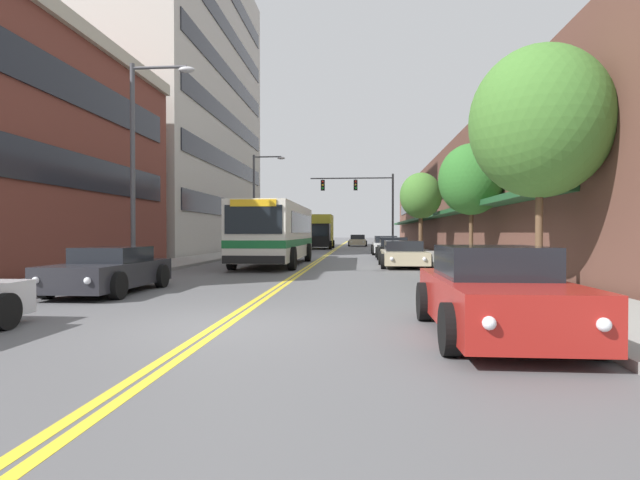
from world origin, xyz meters
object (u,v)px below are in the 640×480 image
car_charcoal_parked_left_far (110,271)px  car_black_parked_right_mid (393,249)px  car_champagne_moving_lead (358,241)px  box_truck (320,232)px  street_tree_right_mid (471,179)px  car_navy_parked_left_near (270,246)px  traffic_signal_mast (364,196)px  street_tree_right_near (540,122)px  street_tree_right_far (421,196)px  car_red_parked_right_foreground (494,294)px  street_lamp_left_near (142,150)px  street_lamp_left_far (259,195)px  city_bus (276,231)px  car_white_parked_right_end (386,246)px  car_beige_parked_right_far (403,255)px

car_charcoal_parked_left_far → car_black_parked_right_mid: (8.69, 18.11, 0.03)m
car_champagne_moving_lead → box_truck: size_ratio=0.71×
street_tree_right_mid → car_black_parked_right_mid: bearing=110.7°
car_navy_parked_left_near → traffic_signal_mast: 10.94m
street_tree_right_near → street_tree_right_far: street_tree_right_near is taller
car_red_parked_right_foreground → traffic_signal_mast: (-1.69, 35.66, 4.17)m
street_lamp_left_near → car_champagne_moving_lead: bearing=80.8°
street_tree_right_mid → car_charcoal_parked_left_far: bearing=-138.7°
street_lamp_left_far → box_truck: bearing=77.3°
street_lamp_left_near → street_tree_right_near: bearing=-11.7°
car_charcoal_parked_left_far → box_truck: (2.63, 37.54, 1.13)m
city_bus → box_truck: bearing=89.6°
car_charcoal_parked_left_far → car_white_parked_right_end: 25.70m
car_red_parked_right_foreground → street_tree_right_far: street_tree_right_far is taller
car_beige_parked_right_far → street_lamp_left_near: size_ratio=0.66×
street_tree_right_near → car_beige_parked_right_far: bearing=106.0°
car_navy_parked_left_near → box_truck: size_ratio=0.63×
car_red_parked_right_foreground → car_black_parked_right_mid: size_ratio=0.95×
box_truck → street_tree_right_far: (8.04, -16.73, 2.34)m
box_truck → car_navy_parked_left_near: bearing=-100.6°
traffic_signal_mast → street_lamp_left_far: bearing=-134.2°
car_beige_parked_right_far → street_lamp_left_far: bearing=127.7°
car_navy_parked_left_near → box_truck: box_truck is taller
car_navy_parked_left_near → car_white_parked_right_end: (8.54, 0.74, 0.02)m
street_tree_right_near → street_tree_right_mid: 9.25m
car_beige_parked_right_far → street_lamp_left_far: (-9.34, 12.10, 3.78)m
car_navy_parked_left_near → street_tree_right_far: bearing=-14.2°
car_white_parked_right_end → street_lamp_left_far: 10.03m
car_beige_parked_right_far → box_truck: box_truck is taller
car_beige_parked_right_far → car_champagne_moving_lead: 36.47m
city_bus → traffic_signal_mast: (4.57, 18.78, 3.14)m
traffic_signal_mast → street_tree_right_far: (3.65, -9.95, -0.77)m
car_charcoal_parked_left_far → car_beige_parked_right_far: size_ratio=0.91×
car_red_parked_right_foreground → box_truck: (-6.09, 42.44, 1.06)m
car_charcoal_parked_left_far → street_tree_right_near: bearing=5.1°
car_black_parked_right_mid → car_navy_parked_left_near: bearing=148.2°
car_champagne_moving_lead → car_red_parked_right_foreground: bearing=-87.4°
car_red_parked_right_foreground → car_beige_parked_right_far: (-0.05, 15.65, -0.07)m
city_bus → car_charcoal_parked_left_far: (-2.45, -11.98, -1.10)m
car_black_parked_right_mid → traffic_signal_mast: 13.43m
street_tree_right_near → street_tree_right_far: 19.80m
city_bus → car_white_parked_right_end: 13.73m
street_lamp_left_far → traffic_signal_mast: bearing=45.8°
street_lamp_left_near → street_tree_right_far: 20.68m
car_beige_parked_right_far → car_champagne_moving_lead: size_ratio=1.00×
box_truck → street_tree_right_mid: bearing=-71.7°
car_navy_parked_left_near → street_tree_right_mid: street_tree_right_mid is taller
car_charcoal_parked_left_far → street_tree_right_near: street_tree_right_near is taller
traffic_signal_mast → street_tree_right_near: 30.05m
city_bus → car_charcoal_parked_left_far: city_bus is taller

